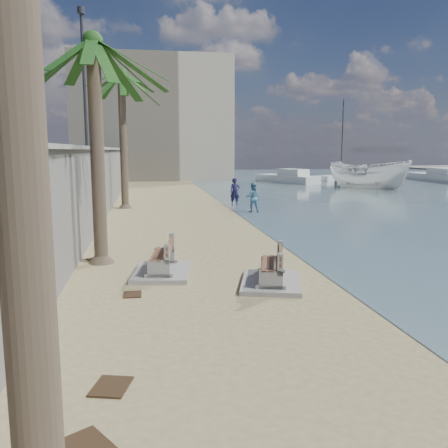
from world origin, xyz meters
TOP-DOWN VIEW (x-y plane):
  - ground_plane at (0.00, 0.00)m, footprint 140.00×140.00m
  - seawall at (-5.20, 20.00)m, footprint 0.45×70.00m
  - wall_cap at (-5.20, 20.00)m, footprint 0.80×70.00m
  - end_building at (-2.00, 52.00)m, footprint 18.00×12.00m
  - bench_near at (0.31, 4.30)m, footprint 2.03×2.51m
  - bench_far at (-2.46, 5.83)m, footprint 1.81×2.42m
  - palm_mid at (-4.28, 7.48)m, footprint 5.00×5.00m
  - palm_back at (-4.16, 21.60)m, footprint 5.00×5.00m
  - pedestrian_sign at (-5.00, 1.50)m, footprint 0.78×0.07m
  - streetlight at (-5.10, 12.00)m, footprint 0.28×0.28m
  - person_a at (2.60, 21.88)m, footprint 0.74×0.53m
  - person_b at (3.00, 18.57)m, footprint 0.99×0.83m
  - boat_cruiser at (17.03, 33.25)m, footprint 4.19×4.21m
  - yacht_near at (29.56, 41.27)m, footprint 3.89×11.24m
  - yacht_far at (11.89, 41.70)m, footprint 5.50×7.96m
  - sailboat_west at (19.39, 45.01)m, footprint 7.80×6.09m
  - debris_b at (-3.41, -0.58)m, footprint 0.66×0.75m
  - debris_c at (-4.45, 7.88)m, footprint 0.74×0.79m
  - debris_d at (-3.23, 3.96)m, footprint 0.42×0.53m

SIDE VIEW (x-z plane):
  - ground_plane at x=0.00m, z-range 0.00..0.00m
  - debris_b at x=-3.41m, z-range 0.00..0.03m
  - debris_c at x=-4.45m, z-range 0.00..0.03m
  - debris_d at x=-3.23m, z-range 0.00..0.03m
  - sailboat_west at x=19.39m, z-range -4.34..4.94m
  - yacht_near at x=29.56m, z-range -0.40..1.10m
  - yacht_far at x=11.89m, z-range -0.40..1.10m
  - bench_near at x=0.31m, z-range -0.06..0.86m
  - bench_far at x=-2.46m, z-range -0.06..0.88m
  - person_b at x=3.00m, z-range 0.00..1.84m
  - person_a at x=2.60m, z-range 0.00..1.98m
  - boat_cruiser at x=17.03m, z-range -0.40..3.07m
  - seawall at x=-5.20m, z-range 0.00..3.50m
  - wall_cap at x=-5.20m, z-range 3.49..3.61m
  - pedestrian_sign at x=-5.00m, z-range 3.95..6.35m
  - palm_mid at x=-4.28m, z-range 2.76..10.25m
  - streetlight at x=-5.10m, z-range 4.08..9.21m
  - end_building at x=-2.00m, z-range 0.00..14.00m
  - palm_back at x=-4.16m, z-range 3.34..12.09m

